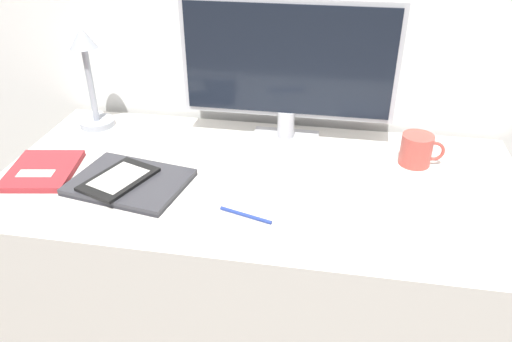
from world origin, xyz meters
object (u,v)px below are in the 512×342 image
(desk_lamp, at_px, (88,73))
(monitor, at_px, (288,67))
(pen, at_px, (244,215))
(coffee_mug, at_px, (417,150))
(laptop, at_px, (130,182))
(keyboard, at_px, (387,194))
(ereader, at_px, (119,179))
(notebook, at_px, (43,170))

(desk_lamp, bearing_deg, monitor, 0.63)
(desk_lamp, xyz_separation_m, pen, (0.58, -0.42, -0.18))
(coffee_mug, bearing_deg, laptop, -161.87)
(coffee_mug, bearing_deg, pen, -142.03)
(pen, bearing_deg, desk_lamp, 143.78)
(keyboard, distance_m, ereader, 0.70)
(ereader, distance_m, pen, 0.36)
(desk_lamp, relative_size, pen, 2.40)
(desk_lamp, xyz_separation_m, notebook, (-0.01, -0.32, -0.17))
(monitor, xyz_separation_m, pen, (-0.05, -0.43, -0.23))
(notebook, distance_m, pen, 0.60)
(notebook, bearing_deg, keyboard, 2.54)
(monitor, relative_size, notebook, 2.68)
(monitor, bearing_deg, coffee_mug, -13.46)
(monitor, bearing_deg, desk_lamp, -179.37)
(pen, bearing_deg, monitor, 83.59)
(coffee_mug, bearing_deg, notebook, -167.28)
(desk_lamp, bearing_deg, keyboard, -16.59)
(monitor, distance_m, desk_lamp, 0.63)
(ereader, bearing_deg, laptop, 25.72)
(monitor, relative_size, laptop, 1.95)
(keyboard, relative_size, notebook, 1.14)
(laptop, relative_size, ereader, 1.46)
(keyboard, xyz_separation_m, desk_lamp, (-0.92, 0.27, 0.17))
(keyboard, distance_m, notebook, 0.94)
(monitor, height_order, ereader, monitor)
(coffee_mug, bearing_deg, desk_lamp, 175.19)
(notebook, relative_size, pen, 1.75)
(keyboard, relative_size, coffee_mug, 2.18)
(desk_lamp, height_order, coffee_mug, desk_lamp)
(laptop, bearing_deg, desk_lamp, 126.69)
(notebook, height_order, pen, notebook)
(desk_lamp, height_order, notebook, desk_lamp)
(monitor, distance_m, keyboard, 0.47)
(coffee_mug, height_order, pen, coffee_mug)
(keyboard, height_order, coffee_mug, coffee_mug)
(keyboard, bearing_deg, laptop, -174.94)
(keyboard, distance_m, laptop, 0.67)
(keyboard, relative_size, ereader, 1.20)
(ereader, height_order, pen, ereader)
(pen, bearing_deg, notebook, 169.77)
(keyboard, bearing_deg, notebook, -177.46)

